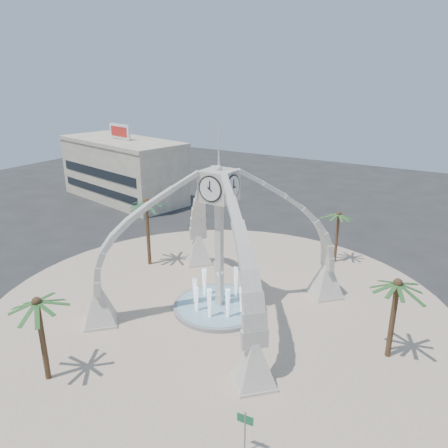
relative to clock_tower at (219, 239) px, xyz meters
The scene contains 10 objects.
ground 6.49m from the clock_tower, 90.00° to the left, with size 140.00×140.00×0.00m, color #282828.
plaza 6.46m from the clock_tower, 90.00° to the left, with size 40.00×40.00×0.06m, color beige.
clock_tower is the anchor object (origin of this frame).
fountain 6.20m from the clock_tower, 90.00° to the left, with size 8.00×8.00×3.62m.
building_nw 38.87m from the clock_tower, 145.49° to the left, with size 23.75×13.73×11.90m.
palm_east 14.03m from the clock_tower, ahead, with size 5.24×5.24×6.69m.
palm_west 12.01m from the clock_tower, 160.57° to the left, with size 5.06×5.06×7.82m.
palm_north 15.97m from the clock_tower, 70.06° to the left, with size 4.47×4.47×6.14m.
palm_south 14.69m from the clock_tower, 109.69° to the right, with size 4.08×4.08×6.59m.
street_sign 16.00m from the clock_tower, 52.93° to the right, with size 0.99×0.12×2.71m.
Camera 1 is at (17.82, -28.42, 19.51)m, focal length 35.00 mm.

